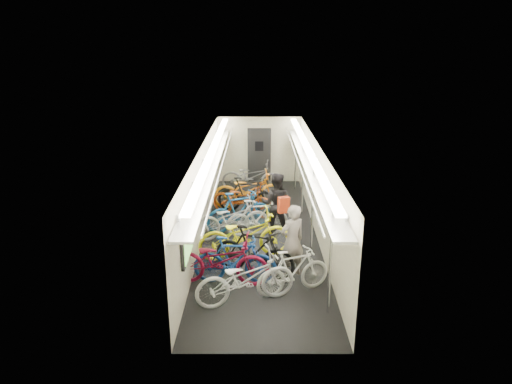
{
  "coord_description": "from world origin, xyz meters",
  "views": [
    {
      "loc": [
        -0.1,
        -11.32,
        4.85
      ],
      "look_at": [
        -0.11,
        0.12,
        1.15
      ],
      "focal_mm": 32.0,
      "sensor_mm": 36.0,
      "label": 1
    }
  ],
  "objects_px": {
    "bicycle_0": "(245,278)",
    "passenger_near": "(292,241)",
    "passenger_mid": "(276,203)",
    "backpack": "(284,205)",
    "bicycle_1": "(235,260)"
  },
  "relations": [
    {
      "from": "bicycle_1",
      "to": "backpack",
      "type": "xyz_separation_m",
      "value": [
        1.09,
        1.39,
        0.75
      ]
    },
    {
      "from": "bicycle_1",
      "to": "backpack",
      "type": "bearing_deg",
      "value": -34.54
    },
    {
      "from": "bicycle_0",
      "to": "passenger_near",
      "type": "xyz_separation_m",
      "value": [
        0.98,
        1.11,
        0.3
      ]
    },
    {
      "from": "passenger_near",
      "to": "passenger_mid",
      "type": "distance_m",
      "value": 2.45
    },
    {
      "from": "bicycle_0",
      "to": "passenger_near",
      "type": "bearing_deg",
      "value": -60.05
    },
    {
      "from": "bicycle_1",
      "to": "passenger_near",
      "type": "xyz_separation_m",
      "value": [
        1.22,
        0.34,
        0.29
      ]
    },
    {
      "from": "bicycle_0",
      "to": "passenger_mid",
      "type": "bearing_deg",
      "value": -30.15
    },
    {
      "from": "passenger_near",
      "to": "backpack",
      "type": "height_order",
      "value": "passenger_near"
    },
    {
      "from": "backpack",
      "to": "bicycle_0",
      "type": "bearing_deg",
      "value": -131.13
    },
    {
      "from": "backpack",
      "to": "passenger_near",
      "type": "bearing_deg",
      "value": -102.39
    },
    {
      "from": "bicycle_0",
      "to": "backpack",
      "type": "bearing_deg",
      "value": -40.07
    },
    {
      "from": "bicycle_0",
      "to": "bicycle_1",
      "type": "height_order",
      "value": "bicycle_1"
    },
    {
      "from": "bicycle_1",
      "to": "passenger_mid",
      "type": "distance_m",
      "value": 2.96
    },
    {
      "from": "bicycle_1",
      "to": "backpack",
      "type": "distance_m",
      "value": 1.91
    },
    {
      "from": "passenger_near",
      "to": "passenger_mid",
      "type": "xyz_separation_m",
      "value": [
        -0.25,
        2.44,
        0.01
      ]
    }
  ]
}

